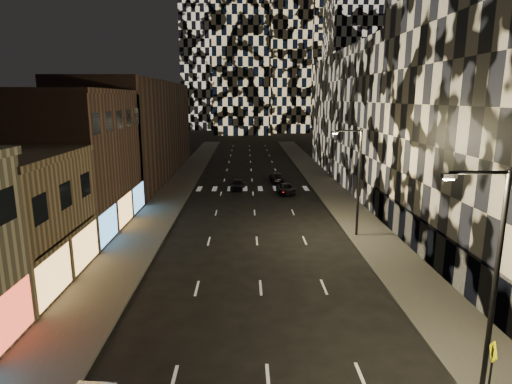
{
  "coord_description": "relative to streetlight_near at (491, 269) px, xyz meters",
  "views": [
    {
      "loc": [
        -0.9,
        -4.92,
        11.68
      ],
      "look_at": [
        -0.27,
        20.75,
        6.0
      ],
      "focal_mm": 30.0,
      "sensor_mm": 36.0,
      "label": 1
    }
  ],
  "objects": [
    {
      "name": "sidewalk_left",
      "position": [
        -18.35,
        40.0,
        -5.28
      ],
      "size": [
        4.0,
        120.0,
        0.15
      ],
      "primitive_type": "cube",
      "color": "#47443F",
      "rests_on": "ground"
    },
    {
      "name": "sidewalk_right",
      "position": [
        1.65,
        40.0,
        -5.28
      ],
      "size": [
        4.0,
        120.0,
        0.15
      ],
      "primitive_type": "cube",
      "color": "#47443F",
      "rests_on": "ground"
    },
    {
      "name": "curb_left",
      "position": [
        -16.25,
        40.0,
        -5.28
      ],
      "size": [
        0.2,
        120.0,
        0.15
      ],
      "primitive_type": "cube",
      "color": "#4C4C47",
      "rests_on": "ground"
    },
    {
      "name": "curb_right",
      "position": [
        -0.45,
        40.0,
        -5.28
      ],
      "size": [
        0.2,
        120.0,
        0.15
      ],
      "primitive_type": "cube",
      "color": "#4C4C47",
      "rests_on": "ground"
    },
    {
      "name": "retail_brown",
      "position": [
        -25.35,
        23.5,
        0.65
      ],
      "size": [
        10.0,
        15.0,
        12.0
      ],
      "primitive_type": "cube",
      "color": "brown",
      "rests_on": "ground"
    },
    {
      "name": "retail_filler_left",
      "position": [
        -25.35,
        50.0,
        1.65
      ],
      "size": [
        10.0,
        40.0,
        14.0
      ],
      "primitive_type": "cube",
      "color": "brown",
      "rests_on": "ground"
    },
    {
      "name": "midrise_base",
      "position": [
        3.95,
        14.5,
        -3.85
      ],
      "size": [
        0.6,
        25.0,
        3.0
      ],
      "primitive_type": "cube",
      "color": "#383838",
      "rests_on": "ground"
    },
    {
      "name": "midrise_filler_right",
      "position": [
        11.65,
        47.0,
        3.65
      ],
      "size": [
        16.0,
        40.0,
        18.0
      ],
      "primitive_type": "cube",
      "color": "#232326",
      "rests_on": "ground"
    },
    {
      "name": "streetlight_near",
      "position": [
        0.0,
        0.0,
        0.0
      ],
      "size": [
        2.55,
        0.25,
        9.0
      ],
      "color": "black",
      "rests_on": "sidewalk_right"
    },
    {
      "name": "streetlight_far",
      "position": [
        0.0,
        20.0,
        0.0
      ],
      "size": [
        2.55,
        0.25,
        9.0
      ],
      "color": "black",
      "rests_on": "sidewalk_right"
    },
    {
      "name": "car_dark_midlane",
      "position": [
        -10.31,
        39.55,
        -4.68
      ],
      "size": [
        2.03,
        4.12,
        1.35
      ],
      "primitive_type": "imported",
      "rotation": [
        0.0,
        0.0,
        -0.11
      ],
      "color": "black",
      "rests_on": "ground"
    },
    {
      "name": "car_dark_oncoming",
      "position": [
        -4.85,
        44.79,
        -4.71
      ],
      "size": [
        1.96,
        4.51,
        1.29
      ],
      "primitive_type": "imported",
      "rotation": [
        0.0,
        0.0,
        3.18
      ],
      "color": "black",
      "rests_on": "ground"
    },
    {
      "name": "car_dark_rightlane",
      "position": [
        -4.26,
        36.8,
        -4.74
      ],
      "size": [
        2.28,
        4.53,
        1.23
      ],
      "primitive_type": "imported",
      "rotation": [
        0.0,
        0.0,
        0.06
      ],
      "color": "black",
      "rests_on": "ground"
    },
    {
      "name": "ped_sign",
      "position": [
        -0.06,
        -0.89,
        -3.36
      ],
      "size": [
        0.3,
        0.88,
        2.71
      ],
      "rotation": [
        0.0,
        0.0,
        -0.29
      ],
      "color": "black",
      "rests_on": "sidewalk_right"
    }
  ]
}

